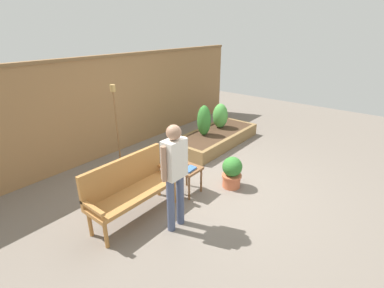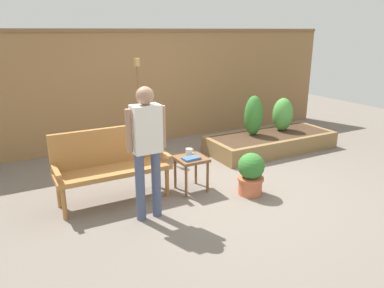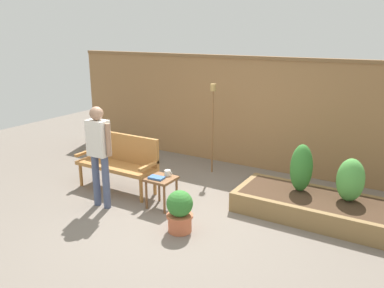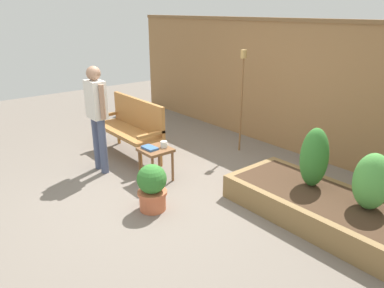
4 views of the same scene
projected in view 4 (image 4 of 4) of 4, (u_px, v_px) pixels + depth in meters
ground_plane at (166, 193)px, 4.88m from camera, size 14.00×14.00×0.00m
fence_back at (293, 87)px, 6.05m from camera, size 8.40×0.14×2.16m
garden_bench at (132, 124)px, 5.96m from camera, size 1.44×0.48×0.94m
side_table at (156, 154)px, 5.11m from camera, size 0.40×0.40×0.48m
cup_on_table at (164, 144)px, 5.11m from camera, size 0.13×0.10×0.09m
book_on_table at (150, 148)px, 5.06m from camera, size 0.24×0.16×0.03m
potted_boxwood at (152, 187)px, 4.38m from camera, size 0.36×0.36×0.58m
raised_planter_bed at (329, 210)px, 4.16m from camera, size 2.40×1.00×0.30m
shrub_near_bench at (314, 157)px, 4.30m from camera, size 0.33×0.33×0.72m
shrub_far_corner at (372, 182)px, 3.82m from camera, size 0.38×0.38×0.62m
tiki_torch at (242, 83)px, 5.95m from camera, size 0.10×0.10×1.69m
person_by_bench at (97, 110)px, 5.24m from camera, size 0.47×0.20×1.56m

